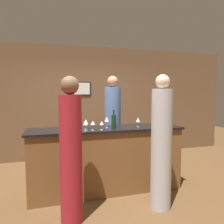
% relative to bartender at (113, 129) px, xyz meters
% --- Properties ---
extents(ground_plane, '(14.00, 14.00, 0.00)m').
position_rel_bartender_xyz_m(ground_plane, '(-0.31, -0.68, -0.93)').
color(ground_plane, brown).
extents(back_wall, '(8.00, 0.08, 2.80)m').
position_rel_bartender_xyz_m(back_wall, '(-0.31, 1.39, 0.47)').
color(back_wall, brown).
rests_on(back_wall, ground_plane).
extents(bar_counter, '(2.54, 0.63, 1.07)m').
position_rel_bartender_xyz_m(bar_counter, '(-0.31, -0.68, -0.39)').
color(bar_counter, brown).
rests_on(bar_counter, ground_plane).
extents(bartender, '(0.32, 0.32, 1.97)m').
position_rel_bartender_xyz_m(bartender, '(0.00, 0.00, 0.00)').
color(bartender, '#4C6B93').
rests_on(bartender, ground_plane).
extents(guest_0, '(0.29, 0.29, 1.90)m').
position_rel_bartender_xyz_m(guest_0, '(0.29, -1.44, -0.03)').
color(guest_0, '#B2B2B7').
rests_on(guest_0, ground_plane).
extents(guest_1, '(0.28, 0.28, 1.85)m').
position_rel_bartender_xyz_m(guest_1, '(-0.97, -1.42, -0.04)').
color(guest_1, maroon).
rests_on(guest_1, ground_plane).
extents(wine_bottle_0, '(0.07, 0.07, 0.31)m').
position_rel_bartender_xyz_m(wine_bottle_0, '(-0.22, -0.79, 0.26)').
color(wine_bottle_0, black).
rests_on(wine_bottle_0, bar_counter).
extents(wine_glass_0, '(0.07, 0.07, 0.14)m').
position_rel_bartender_xyz_m(wine_glass_0, '(-0.44, -0.87, 0.24)').
color(wine_glass_0, silver).
rests_on(wine_glass_0, bar_counter).
extents(wine_glass_1, '(0.07, 0.07, 0.16)m').
position_rel_bartender_xyz_m(wine_glass_1, '(-0.66, -0.74, 0.26)').
color(wine_glass_1, silver).
rests_on(wine_glass_1, bar_counter).
extents(wine_glass_2, '(0.07, 0.07, 0.14)m').
position_rel_bartender_xyz_m(wine_glass_2, '(-0.57, -0.85, 0.25)').
color(wine_glass_2, silver).
rests_on(wine_glass_2, bar_counter).
extents(wine_glass_3, '(0.08, 0.08, 0.19)m').
position_rel_bartender_xyz_m(wine_glass_3, '(-0.31, -0.70, 0.28)').
color(wine_glass_3, silver).
rests_on(wine_glass_3, bar_counter).
extents(wine_glass_4, '(0.08, 0.08, 0.15)m').
position_rel_bartender_xyz_m(wine_glass_4, '(0.23, -0.73, 0.25)').
color(wine_glass_4, silver).
rests_on(wine_glass_4, bar_counter).
extents(wine_glass_5, '(0.07, 0.07, 0.15)m').
position_rel_bartender_xyz_m(wine_glass_5, '(-0.69, -0.89, 0.25)').
color(wine_glass_5, silver).
rests_on(wine_glass_5, bar_counter).
extents(wine_glass_6, '(0.07, 0.07, 0.16)m').
position_rel_bartender_xyz_m(wine_glass_6, '(-0.96, -0.83, 0.26)').
color(wine_glass_6, silver).
rests_on(wine_glass_6, bar_counter).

